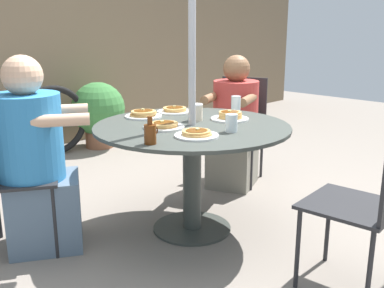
{
  "coord_description": "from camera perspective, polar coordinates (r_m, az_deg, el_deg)",
  "views": [
    {
      "loc": [
        -1.96,
        -1.96,
        1.32
      ],
      "look_at": [
        0.0,
        0.0,
        0.59
      ],
      "focal_mm": 42.0,
      "sensor_mm": 36.0,
      "label": 1
    }
  ],
  "objects": [
    {
      "name": "umbrella_pole",
      "position": [
        2.79,
        0.0,
        9.23
      ],
      "size": [
        0.05,
        0.05,
        2.1
      ],
      "primitive_type": "cylinder",
      "color": "#ADADB2",
      "rests_on": "ground"
    },
    {
      "name": "pancake_plate_d",
      "position": [
        2.53,
        0.59,
        1.27
      ],
      "size": [
        0.25,
        0.25,
        0.05
      ],
      "color": "white",
      "rests_on": "patio_table"
    },
    {
      "name": "coffee_cup",
      "position": [
        2.95,
        0.49,
        4.05
      ],
      "size": [
        0.09,
        0.09,
        0.11
      ],
      "color": "beige",
      "rests_on": "patio_table"
    },
    {
      "name": "bicycle",
      "position": [
        4.76,
        -21.77,
        2.28
      ],
      "size": [
        1.53,
        0.44,
        0.75
      ],
      "rotation": [
        0.0,
        0.0,
        -0.16
      ],
      "color": "black",
      "rests_on": "ground"
    },
    {
      "name": "pancake_plate_b",
      "position": [
        3.25,
        -2.19,
        4.31
      ],
      "size": [
        0.25,
        0.25,
        0.05
      ],
      "color": "white",
      "rests_on": "patio_table"
    },
    {
      "name": "pancake_plate_a",
      "position": [
        2.75,
        -3.58,
        2.34
      ],
      "size": [
        0.25,
        0.25,
        0.05
      ],
      "color": "white",
      "rests_on": "patio_table"
    },
    {
      "name": "pancake_plate_c",
      "position": [
        3.0,
        4.85,
        3.51
      ],
      "size": [
        0.25,
        0.25,
        0.07
      ],
      "color": "white",
      "rests_on": "patio_table"
    },
    {
      "name": "diner_east",
      "position": [
        3.77,
        5.37,
        2.01
      ],
      "size": [
        0.6,
        0.53,
        1.09
      ],
      "rotation": [
        0.0,
        0.0,
        -4.3
      ],
      "color": "gray",
      "rests_on": "ground"
    },
    {
      "name": "ground_plane",
      "position": [
        3.07,
        0.0,
        -10.68
      ],
      "size": [
        12.0,
        12.0,
        0.0
      ],
      "primitive_type": "plane",
      "color": "gray"
    },
    {
      "name": "patio_table",
      "position": [
        2.87,
        0.0,
        -0.39
      ],
      "size": [
        1.24,
        1.24,
        0.71
      ],
      "color": "#383D38",
      "rests_on": "ground"
    },
    {
      "name": "potted_shrub",
      "position": [
        5.07,
        -11.81,
        4.09
      ],
      "size": [
        0.59,
        0.59,
        0.73
      ],
      "color": "brown",
      "rests_on": "ground"
    },
    {
      "name": "syrup_bottle",
      "position": [
        2.38,
        -5.32,
        1.36
      ],
      "size": [
        0.09,
        0.07,
        0.15
      ],
      "color": "#602D0F",
      "rests_on": "patio_table"
    },
    {
      "name": "patio_chair_south",
      "position": [
        2.84,
        -22.7,
        -2.95
      ],
      "size": [
        0.58,
        0.58,
        0.89
      ],
      "rotation": [
        0.0,
        0.0,
        -2.1
      ],
      "color": "#232326",
      "rests_on": "ground"
    },
    {
      "name": "pancake_plate_e",
      "position": [
        3.1,
        -6.18,
        3.77
      ],
      "size": [
        0.25,
        0.25,
        0.06
      ],
      "color": "white",
      "rests_on": "patio_table"
    },
    {
      "name": "patio_chair_east",
      "position": [
        3.93,
        6.1,
        2.84
      ],
      "size": [
        0.56,
        0.56,
        0.89
      ],
      "rotation": [
        0.0,
        0.0,
        -4.3
      ],
      "color": "#232326",
      "rests_on": "ground"
    },
    {
      "name": "patio_chair_north",
      "position": [
        2.36,
        21.55,
        -6.36
      ],
      "size": [
        0.46,
        0.46,
        0.89
      ],
      "rotation": [
        0.0,
        0.0,
        0.08
      ],
      "color": "#232326",
      "rests_on": "ground"
    },
    {
      "name": "drinking_glass_b",
      "position": [
        2.65,
        5.02,
        2.67
      ],
      "size": [
        0.07,
        0.07,
        0.11
      ],
      "primitive_type": "cylinder",
      "color": "silver",
      "rests_on": "patio_table"
    },
    {
      "name": "drinking_glass_a",
      "position": [
        3.23,
        5.59,
        5.0
      ],
      "size": [
        0.07,
        0.07,
        0.12
      ],
      "primitive_type": "cylinder",
      "color": "silver",
      "rests_on": "patio_table"
    },
    {
      "name": "diner_south",
      "position": [
        2.81,
        -19.21,
        -2.52
      ],
      "size": [
        0.62,
        0.58,
        1.17
      ],
      "rotation": [
        0.0,
        0.0,
        -2.1
      ],
      "color": "slate",
      "rests_on": "ground"
    },
    {
      "name": "back_fence",
      "position": [
        5.03,
        -22.22,
        9.22
      ],
      "size": [
        10.0,
        0.06,
        1.85
      ],
      "primitive_type": "cube",
      "color": "#7A664C",
      "rests_on": "ground"
    }
  ]
}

